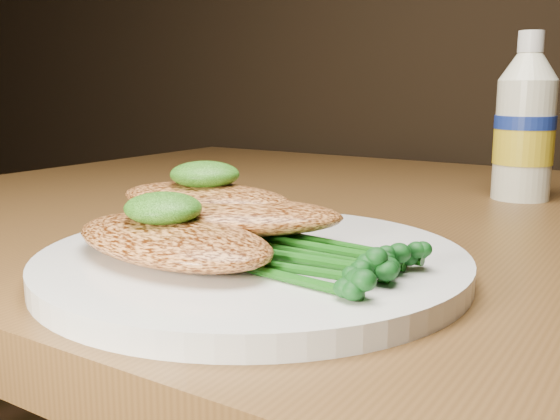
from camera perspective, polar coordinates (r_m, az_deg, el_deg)
The scene contains 8 objects.
plate at distance 0.42m, azimuth -2.41°, elevation -4.67°, with size 0.28×0.28×0.01m, color white.
chicken_front at distance 0.41m, azimuth -9.66°, elevation -2.61°, with size 0.16×0.08×0.03m, color #CF8242.
chicken_mid at distance 0.43m, azimuth -3.95°, elevation -0.58°, with size 0.15×0.07×0.02m, color #CF8242.
chicken_back at distance 0.46m, azimuth -6.71°, elevation 1.07°, with size 0.13×0.07×0.02m, color #CF8242.
pesto_front at distance 0.41m, azimuth -10.37°, elevation 0.17°, with size 0.05×0.05×0.02m, color #113407.
pesto_back at distance 0.46m, azimuth -6.72°, elevation 3.17°, with size 0.05×0.05×0.02m, color #113407.
broccolini_bundle at distance 0.38m, azimuth 2.98°, elevation -3.63°, with size 0.13×0.10×0.02m, color #165312, non-canonical shape.
mayo_bottle at distance 0.73m, azimuth 21.02°, elevation 7.76°, with size 0.06×0.06×0.18m, color beige, non-canonical shape.
Camera 1 is at (0.19, 0.47, 0.87)m, focal length 41.06 mm.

